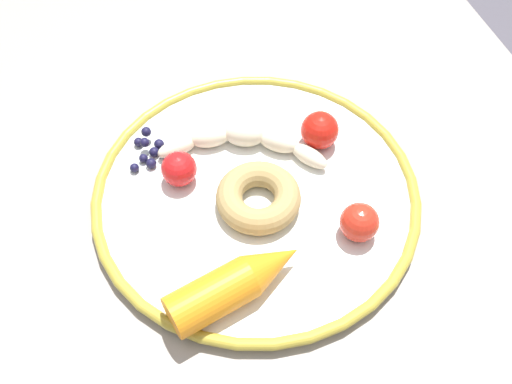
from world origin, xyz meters
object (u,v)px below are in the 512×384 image
object	(u,v)px
donut	(258,197)
tomato_near	(359,222)
dining_table	(275,257)
tomato_mid	(179,169)
plate	(256,194)
banana	(244,141)
blueberry_pile	(150,150)
tomato_far	(320,130)
carrot_orange	(237,283)

from	to	relation	value
donut	tomato_near	xyz separation A→B (m)	(0.06, 0.09, 0.01)
dining_table	tomato_mid	distance (m)	0.17
donut	tomato_mid	size ratio (longest dim) A/B	2.32
plate	tomato_mid	world-z (taller)	tomato_mid
plate	banana	size ratio (longest dim) A/B	1.93
banana	donut	xyz separation A→B (m)	(0.08, -0.01, 0.00)
donut	banana	bearing A→B (deg)	174.70
tomato_near	tomato_mid	bearing A→B (deg)	-126.92
tomato_mid	blueberry_pile	bearing A→B (deg)	-151.00
blueberry_pile	tomato_far	distance (m)	0.19
dining_table	banana	distance (m)	0.15
dining_table	donut	xyz separation A→B (m)	(-0.01, -0.02, 0.12)
donut	tomato_mid	bearing A→B (deg)	-128.34
donut	tomato_mid	xyz separation A→B (m)	(-0.06, -0.07, 0.01)
plate	tomato_mid	bearing A→B (deg)	-118.21
banana	tomato_near	world-z (taller)	tomato_near
blueberry_pile	tomato_mid	size ratio (longest dim) A/B	1.33
tomato_near	tomato_far	bearing A→B (deg)	178.08
donut	tomato_mid	world-z (taller)	tomato_mid
dining_table	plate	bearing A→B (deg)	-153.63
dining_table	tomato_mid	bearing A→B (deg)	-127.92
donut	blueberry_pile	size ratio (longest dim) A/B	1.74
dining_table	carrot_orange	size ratio (longest dim) A/B	7.97
donut	tomato_far	xyz separation A→B (m)	(-0.06, 0.09, 0.01)
banana	blueberry_pile	size ratio (longest dim) A/B	3.58
banana	plate	bearing A→B (deg)	-4.47
tomato_far	plate	bearing A→B (deg)	-62.44
donut	tomato_near	world-z (taller)	tomato_near
tomato_near	dining_table	bearing A→B (deg)	-125.61
tomato_mid	carrot_orange	bearing A→B (deg)	8.66
plate	donut	size ratio (longest dim) A/B	3.96
tomato_near	carrot_orange	bearing A→B (deg)	-77.60
blueberry_pile	tomato_far	bearing A→B (deg)	78.27
blueberry_pile	donut	bearing A→B (deg)	43.49
dining_table	carrot_orange	world-z (taller)	carrot_orange
banana	tomato_mid	distance (m)	0.08
carrot_orange	tomato_mid	distance (m)	0.15
tomato_far	donut	bearing A→B (deg)	-55.26
plate	tomato_far	xyz separation A→B (m)	(-0.05, 0.09, 0.02)
dining_table	donut	world-z (taller)	donut
plate	tomato_near	bearing A→B (deg)	46.76
tomato_near	tomato_far	world-z (taller)	tomato_far
banana	tomato_mid	bearing A→B (deg)	-73.18
plate	tomato_far	bearing A→B (deg)	117.56
tomato_mid	plate	bearing A→B (deg)	61.79
carrot_orange	plate	bearing A→B (deg)	154.73
banana	tomato_mid	xyz separation A→B (m)	(0.02, -0.08, 0.01)
banana	tomato_near	xyz separation A→B (m)	(0.14, 0.08, 0.01)
blueberry_pile	tomato_mid	xyz separation A→B (m)	(0.05, 0.03, 0.01)
tomato_mid	dining_table	bearing A→B (deg)	52.08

